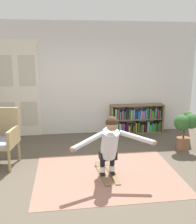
% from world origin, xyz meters
% --- Properties ---
extents(ground_plane, '(7.20, 7.20, 0.00)m').
position_xyz_m(ground_plane, '(0.00, 0.00, 0.00)').
color(ground_plane, '#51483B').
extents(back_wall, '(6.00, 0.10, 2.90)m').
position_xyz_m(back_wall, '(0.00, 2.60, 1.45)').
color(back_wall, silver).
rests_on(back_wall, ground).
extents(double_door, '(1.22, 0.05, 2.45)m').
position_xyz_m(double_door, '(-1.69, 2.54, 1.23)').
color(double_door, beige).
rests_on(double_door, ground).
extents(rug, '(2.55, 1.91, 0.01)m').
position_xyz_m(rug, '(0.20, 0.08, 0.00)').
color(rug, '#8D6151').
rests_on(rug, ground).
extents(bookshelf, '(1.44, 0.30, 0.77)m').
position_xyz_m(bookshelf, '(1.38, 2.39, 0.34)').
color(bookshelf, brown).
rests_on(bookshelf, ground).
extents(wicker_chair, '(0.70, 0.70, 1.10)m').
position_xyz_m(wicker_chair, '(-1.76, 0.82, 0.58)').
color(wicker_chair, '#9C895D').
rests_on(wicker_chair, ground).
extents(potted_plant, '(0.54, 0.39, 0.87)m').
position_xyz_m(potted_plant, '(2.11, 1.00, 0.57)').
color(potted_plant, brown).
rests_on(potted_plant, ground).
extents(skis_pair, '(0.34, 0.87, 0.07)m').
position_xyz_m(skis_pair, '(0.19, 0.11, 0.02)').
color(skis_pair, brown).
rests_on(skis_pair, rug).
extents(person_skier, '(1.43, 0.65, 1.08)m').
position_xyz_m(person_skier, '(0.21, -0.08, 0.67)').
color(person_skier, white).
rests_on(person_skier, skis_pair).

